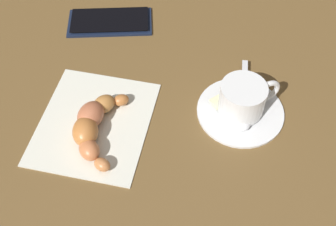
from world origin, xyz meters
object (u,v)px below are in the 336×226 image
at_px(napkin, 94,122).
at_px(cell_phone, 110,21).
at_px(saucer, 240,111).
at_px(teaspoon, 244,105).
at_px(croissant, 92,124).
at_px(espresso_cup, 244,99).
at_px(sugar_packet, 228,97).

height_order(napkin, cell_phone, cell_phone).
distance_m(saucer, teaspoon, 0.01).
bearing_deg(croissant, teaspoon, -165.24).
bearing_deg(espresso_cup, cell_phone, -38.98).
bearing_deg(saucer, sugar_packet, -45.07).
xyz_separation_m(saucer, napkin, (0.22, 0.04, -0.00)).
relative_size(espresso_cup, sugar_packet, 1.59).
relative_size(sugar_packet, cell_phone, 0.36).
xyz_separation_m(espresso_cup, croissant, (0.22, 0.05, -0.01)).
distance_m(espresso_cup, croissant, 0.22).
bearing_deg(espresso_cup, sugar_packet, -45.16).
distance_m(sugar_packet, napkin, 0.21).
bearing_deg(saucer, teaspoon, -133.70).
relative_size(espresso_cup, napkin, 0.49).
relative_size(saucer, croissant, 0.92).
bearing_deg(saucer, napkin, 9.73).
bearing_deg(teaspoon, espresso_cup, 54.56).
bearing_deg(sugar_packet, saucer, 96.50).
relative_size(sugar_packet, napkin, 0.31).
xyz_separation_m(saucer, sugar_packet, (0.02, -0.02, 0.01)).
relative_size(espresso_cup, croissant, 0.63).
distance_m(saucer, sugar_packet, 0.03).
bearing_deg(sugar_packet, cell_phone, -76.74).
distance_m(croissant, cell_phone, 0.24).
distance_m(teaspoon, sugar_packet, 0.03).
height_order(saucer, teaspoon, teaspoon).
relative_size(saucer, sugar_packet, 2.30).
xyz_separation_m(espresso_cup, napkin, (0.22, 0.04, -0.03)).
xyz_separation_m(teaspoon, sugar_packet, (0.02, -0.01, 0.00)).
bearing_deg(saucer, croissant, 13.80).
height_order(saucer, napkin, saucer).
xyz_separation_m(saucer, cell_phone, (0.23, -0.19, 0.00)).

